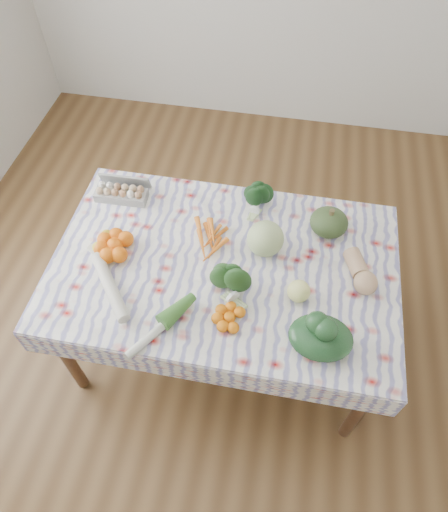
{
  "coord_description": "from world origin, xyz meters",
  "views": [
    {
      "loc": [
        0.24,
        -1.27,
        2.53
      ],
      "look_at": [
        0.0,
        0.0,
        0.82
      ],
      "focal_mm": 32.0,
      "sensor_mm": 36.0,
      "label": 1
    }
  ],
  "objects_px": {
    "kabocha_squash": "(329,222)",
    "cabbage": "(265,239)",
    "egg_carton": "(121,194)",
    "grapefruit": "(299,291)",
    "butternut_squash": "(361,271)",
    "dining_table": "(224,273)"
  },
  "relations": [
    {
      "from": "egg_carton",
      "to": "grapefruit",
      "type": "distance_m",
      "value": 1.08
    },
    {
      "from": "dining_table",
      "to": "kabocha_squash",
      "type": "bearing_deg",
      "value": 32.2
    },
    {
      "from": "kabocha_squash",
      "to": "cabbage",
      "type": "distance_m",
      "value": 0.35
    },
    {
      "from": "dining_table",
      "to": "egg_carton",
      "type": "xyz_separation_m",
      "value": [
        -0.62,
        0.32,
        0.12
      ]
    },
    {
      "from": "dining_table",
      "to": "kabocha_squash",
      "type": "xyz_separation_m",
      "value": [
        0.48,
        0.3,
        0.15
      ]
    },
    {
      "from": "grapefruit",
      "to": "dining_table",
      "type": "bearing_deg",
      "value": 160.61
    },
    {
      "from": "egg_carton",
      "to": "cabbage",
      "type": "distance_m",
      "value": 0.82
    },
    {
      "from": "kabocha_squash",
      "to": "grapefruit",
      "type": "height_order",
      "value": "kabocha_squash"
    },
    {
      "from": "egg_carton",
      "to": "cabbage",
      "type": "bearing_deg",
      "value": -16.24
    },
    {
      "from": "egg_carton",
      "to": "butternut_squash",
      "type": "bearing_deg",
      "value": -14.61
    },
    {
      "from": "butternut_squash",
      "to": "grapefruit",
      "type": "bearing_deg",
      "value": -170.56
    },
    {
      "from": "grapefruit",
      "to": "egg_carton",
      "type": "bearing_deg",
      "value": 155.3
    },
    {
      "from": "dining_table",
      "to": "kabocha_squash",
      "type": "relative_size",
      "value": 8.41
    },
    {
      "from": "kabocha_squash",
      "to": "cabbage",
      "type": "height_order",
      "value": "cabbage"
    },
    {
      "from": "cabbage",
      "to": "dining_table",
      "type": "bearing_deg",
      "value": -147.31
    },
    {
      "from": "kabocha_squash",
      "to": "grapefruit",
      "type": "distance_m",
      "value": 0.44
    },
    {
      "from": "egg_carton",
      "to": "butternut_squash",
      "type": "xyz_separation_m",
      "value": [
        1.25,
        -0.29,
        0.02
      ]
    },
    {
      "from": "butternut_squash",
      "to": "grapefruit",
      "type": "xyz_separation_m",
      "value": [
        -0.27,
        -0.16,
        -0.0
      ]
    },
    {
      "from": "dining_table",
      "to": "butternut_squash",
      "type": "relative_size",
      "value": 6.8
    },
    {
      "from": "egg_carton",
      "to": "grapefruit",
      "type": "bearing_deg",
      "value": -26.28
    },
    {
      "from": "cabbage",
      "to": "grapefruit",
      "type": "relative_size",
      "value": 1.7
    },
    {
      "from": "butternut_squash",
      "to": "egg_carton",
      "type": "bearing_deg",
      "value": 145.75
    }
  ]
}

